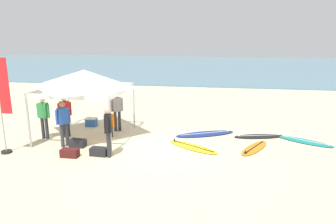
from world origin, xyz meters
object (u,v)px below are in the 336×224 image
at_px(gear_bag_near_tent, 70,153).
at_px(gear_bag_by_pole, 78,143).
at_px(surfboard_navy, 205,134).
at_px(person_orange, 109,121).
at_px(person_red, 65,113).
at_px(person_grey, 117,109).
at_px(surfboard_black, 259,136).
at_px(cooler_box, 91,122).
at_px(gear_bag_on_sand, 99,152).
at_px(canopy_tent, 84,79).
at_px(person_green, 44,115).
at_px(person_blue, 63,121).
at_px(surfboard_orange, 254,148).
at_px(banner_flag, 4,110).
at_px(surfboard_teal, 305,141).
at_px(surfboard_yellow, 192,147).
at_px(person_black, 108,129).

distance_m(gear_bag_near_tent, gear_bag_by_pole, 1.00).
relative_size(surfboard_navy, person_orange, 2.18).
relative_size(person_red, person_orange, 1.43).
bearing_deg(person_orange, gear_bag_near_tent, -104.92).
bearing_deg(person_grey, gear_bag_near_tent, -102.29).
xyz_separation_m(surfboard_black, person_orange, (-6.05, -0.94, 0.62)).
bearing_deg(gear_bag_near_tent, cooler_box, 101.62).
bearing_deg(gear_bag_by_pole, gear_bag_on_sand, -32.08).
height_order(canopy_tent, cooler_box, canopy_tent).
height_order(person_red, gear_bag_near_tent, person_red).
relative_size(canopy_tent, person_green, 1.89).
relative_size(canopy_tent, surfboard_black, 1.51).
bearing_deg(cooler_box, gear_bag_by_pole, -77.74).
distance_m(person_blue, gear_bag_on_sand, 1.93).
xyz_separation_m(surfboard_navy, gear_bag_on_sand, (-3.54, -2.92, 0.10)).
xyz_separation_m(surfboard_navy, person_blue, (-5.14, -2.25, 0.95)).
distance_m(person_green, gear_bag_on_sand, 3.22).
bearing_deg(person_orange, person_grey, 85.21).
distance_m(surfboard_navy, person_blue, 5.69).
bearing_deg(surfboard_orange, surfboard_navy, 142.79).
xyz_separation_m(person_red, banner_flag, (-1.14, -2.03, 0.59)).
relative_size(surfboard_teal, person_orange, 1.75).
relative_size(surfboard_teal, person_red, 1.23).
bearing_deg(cooler_box, person_blue, -88.15).
relative_size(surfboard_orange, banner_flag, 0.56).
bearing_deg(surfboard_teal, cooler_box, 175.36).
distance_m(surfboard_black, person_blue, 7.73).
relative_size(gear_bag_by_pole, cooler_box, 1.20).
bearing_deg(person_orange, surfboard_teal, 4.38).
height_order(canopy_tent, person_blue, canopy_tent).
distance_m(surfboard_yellow, gear_bag_on_sand, 3.38).
xyz_separation_m(surfboard_teal, gear_bag_by_pole, (-8.54, -1.90, 0.10)).
xyz_separation_m(person_green, gear_bag_near_tent, (1.86, -1.64, -0.85)).
distance_m(person_orange, gear_bag_by_pole, 1.61).
relative_size(surfboard_orange, person_orange, 1.59).
relative_size(person_green, cooler_box, 3.42).
bearing_deg(banner_flag, surfboard_yellow, 13.85).
bearing_deg(gear_bag_on_sand, person_black, -2.75).
height_order(surfboard_yellow, gear_bag_near_tent, gear_bag_near_tent).
relative_size(person_red, cooler_box, 3.42).
xyz_separation_m(gear_bag_by_pole, cooler_box, (-0.57, 2.64, 0.06)).
relative_size(person_red, gear_bag_by_pole, 2.85).
bearing_deg(canopy_tent, person_black, -49.91).
distance_m(surfboard_yellow, person_grey, 3.86).
bearing_deg(gear_bag_by_pole, person_blue, -175.69).
height_order(surfboard_navy, person_red, person_red).
relative_size(person_blue, person_grey, 1.00).
xyz_separation_m(surfboard_teal, person_red, (-9.51, -0.87, 0.95)).
height_order(person_orange, gear_bag_near_tent, person_orange).
bearing_deg(person_black, surfboard_navy, 42.83).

